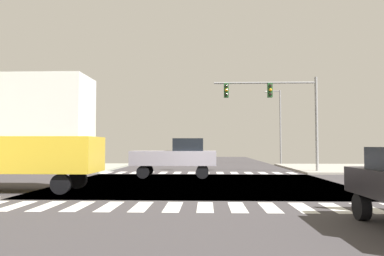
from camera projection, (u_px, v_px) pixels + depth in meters
The scene contains 11 objects.
ground at pixel (201, 184), 18.83m from camera, with size 90.00×90.00×0.05m.
sidewalk_corner_ne at pixel (362, 168), 30.32m from camera, with size 12.00×12.00×0.14m.
sidewalk_corner_nw at pixel (49, 168), 31.31m from camera, with size 12.00×12.00×0.14m.
crosswalk_near at pixel (189, 207), 11.56m from camera, with size 13.50×2.00×0.01m.
crosswalk_far at pixel (199, 173), 26.13m from camera, with size 13.50×2.00×0.01m.
traffic_signal_mast at pixel (277, 102), 26.55m from camera, with size 7.38×0.55×6.83m.
street_lamp at pixel (278, 120), 39.38m from camera, with size 1.78×0.32×7.80m.
bank_building at pixel (1, 141), 31.67m from camera, with size 14.72×8.66×4.58m.
box_truck_farside_1 at pixel (19, 130), 15.75m from camera, with size 7.20×2.40×4.85m.
pickup_crossing_1 at pixel (177, 156), 22.45m from camera, with size 5.10×2.00×2.35m.
sedan_trailing_4 at pixel (187, 152), 44.96m from camera, with size 1.80×4.30×1.88m.
Camera 1 is at (0.28, -18.95, 1.91)m, focal length 34.75 mm.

